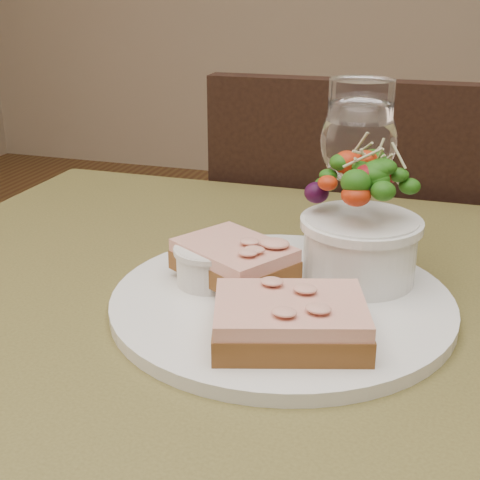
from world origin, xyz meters
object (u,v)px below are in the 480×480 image
(ramekin, at_px, (209,263))
(dinner_plate, at_px, (282,301))
(chair_far, at_px, (348,387))
(sandwich_front, at_px, (290,321))
(wine_glass, at_px, (358,147))
(salad_bowl, at_px, (362,220))
(cafe_table, at_px, (234,416))
(sandwich_back, at_px, (234,259))

(ramekin, bearing_deg, dinner_plate, -4.53)
(chair_far, distance_m, sandwich_front, 0.81)
(chair_far, relative_size, wine_glass, 5.14)
(dinner_plate, relative_size, ramekin, 5.11)
(sandwich_front, distance_m, wine_glass, 0.22)
(sandwich_front, xyz_separation_m, ramekin, (-0.10, 0.08, 0.00))
(dinner_plate, bearing_deg, ramekin, 175.47)
(sandwich_front, bearing_deg, wine_glass, 67.79)
(chair_far, relative_size, sandwich_front, 6.40)
(dinner_plate, bearing_deg, salad_bowl, 43.96)
(dinner_plate, relative_size, salad_bowl, 2.43)
(wine_glass, bearing_deg, ramekin, -133.29)
(dinner_plate, bearing_deg, sandwich_front, -71.23)
(dinner_plate, bearing_deg, chair_far, 90.60)
(cafe_table, xyz_separation_m, sandwich_front, (0.06, -0.04, 0.13))
(cafe_table, xyz_separation_m, dinner_plate, (0.03, 0.04, 0.11))
(sandwich_front, relative_size, ramekin, 2.33)
(dinner_plate, relative_size, sandwich_back, 2.41)
(chair_far, height_order, ramekin, chair_far)
(chair_far, relative_size, sandwich_back, 7.01)
(ramekin, relative_size, wine_glass, 0.35)
(sandwich_front, bearing_deg, dinner_plate, 91.64)
(sandwich_front, relative_size, wine_glass, 0.80)
(dinner_plate, xyz_separation_m, sandwich_front, (0.03, -0.07, 0.02))
(dinner_plate, xyz_separation_m, wine_glass, (0.04, 0.13, 0.12))
(sandwich_back, xyz_separation_m, salad_bowl, (0.11, 0.04, 0.04))
(ramekin, bearing_deg, salad_bowl, 21.53)
(cafe_table, distance_m, sandwich_back, 0.15)
(chair_far, distance_m, salad_bowl, 0.74)
(sandwich_front, bearing_deg, chair_far, 75.60)
(chair_far, distance_m, dinner_plate, 0.74)
(sandwich_front, relative_size, salad_bowl, 1.11)
(chair_far, bearing_deg, wine_glass, 95.11)
(sandwich_front, height_order, ramekin, ramekin)
(chair_far, distance_m, ramekin, 0.76)
(salad_bowl, bearing_deg, sandwich_front, -104.76)
(wine_glass, bearing_deg, dinner_plate, -108.63)
(ramekin, xyz_separation_m, wine_glass, (0.11, 0.12, 0.09))
(sandwich_back, relative_size, salad_bowl, 1.01)
(ramekin, distance_m, wine_glass, 0.19)
(chair_far, height_order, wine_glass, wine_glass)
(chair_far, height_order, sandwich_back, chair_far)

